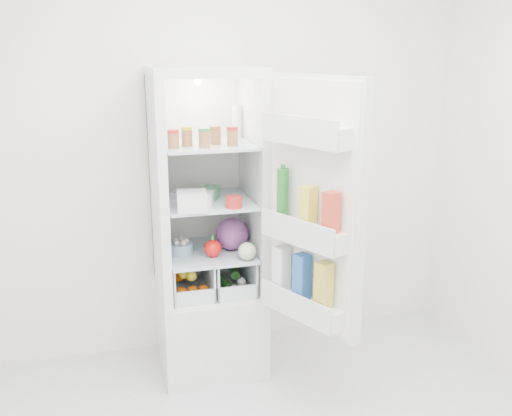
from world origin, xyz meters
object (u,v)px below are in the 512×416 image
object	(u,v)px
mushroom_bowl	(181,248)
fridge_door	(312,214)
red_cabbage	(232,234)
refrigerator	(207,260)

from	to	relation	value
mushroom_bowl	fridge_door	xyz separation A→B (m)	(0.60, -0.53, 0.31)
red_cabbage	fridge_door	bearing A→B (deg)	-61.01
red_cabbage	mushroom_bowl	world-z (taller)	red_cabbage
mushroom_bowl	fridge_door	world-z (taller)	fridge_door
refrigerator	mushroom_bowl	bearing A→B (deg)	-155.84
red_cabbage	refrigerator	bearing A→B (deg)	151.14
refrigerator	red_cabbage	distance (m)	0.24
red_cabbage	fridge_door	world-z (taller)	fridge_door
refrigerator	mushroom_bowl	size ratio (longest dim) A/B	12.97
red_cabbage	mushroom_bowl	bearing A→B (deg)	179.71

